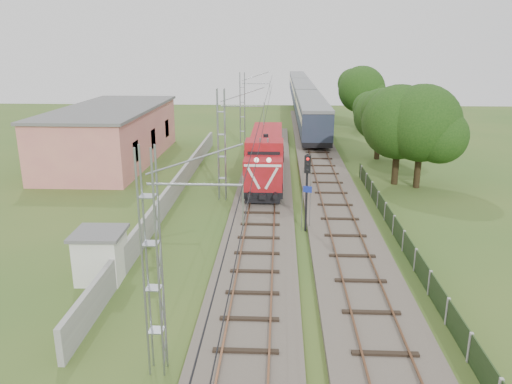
# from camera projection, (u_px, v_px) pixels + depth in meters

# --- Properties ---
(ground) EXTENTS (140.00, 140.00, 0.00)m
(ground) POSITION_uv_depth(u_px,v_px,m) (256.00, 272.00, 25.00)
(ground) COLOR #345821
(ground) RESTS_ON ground
(track_main) EXTENTS (4.20, 70.00, 0.45)m
(track_main) POSITION_uv_depth(u_px,v_px,m) (261.00, 221.00, 31.65)
(track_main) COLOR #6B6054
(track_main) RESTS_ON ground
(track_side) EXTENTS (4.20, 80.00, 0.45)m
(track_side) POSITION_uv_depth(u_px,v_px,m) (323.00, 171.00, 43.86)
(track_side) COLOR #6B6054
(track_side) RESTS_ON ground
(catenary) EXTENTS (3.31, 70.00, 8.00)m
(catenary) POSITION_uv_depth(u_px,v_px,m) (222.00, 145.00, 35.46)
(catenary) COLOR gray
(catenary) RESTS_ON ground
(boundary_wall) EXTENTS (0.25, 40.00, 1.50)m
(boundary_wall) POSITION_uv_depth(u_px,v_px,m) (175.00, 189.00, 36.57)
(boundary_wall) COLOR #9E9E99
(boundary_wall) RESTS_ON ground
(station_building) EXTENTS (8.40, 20.40, 5.22)m
(station_building) POSITION_uv_depth(u_px,v_px,m) (112.00, 134.00, 47.90)
(station_building) COLOR #DE8A77
(station_building) RESTS_ON ground
(fence) EXTENTS (0.12, 32.00, 1.20)m
(fence) POSITION_uv_depth(u_px,v_px,m) (404.00, 241.00, 27.33)
(fence) COLOR black
(fence) RESTS_ON ground
(locomotive) EXTENTS (2.79, 15.92, 4.04)m
(locomotive) POSITION_uv_depth(u_px,v_px,m) (266.00, 155.00, 41.25)
(locomotive) COLOR black
(locomotive) RESTS_ON ground
(coach_rake) EXTENTS (3.29, 73.25, 3.80)m
(coach_rake) POSITION_uv_depth(u_px,v_px,m) (303.00, 93.00, 85.58)
(coach_rake) COLOR black
(coach_rake) RESTS_ON ground
(signal_post) EXTENTS (0.52, 0.41, 4.80)m
(signal_post) POSITION_uv_depth(u_px,v_px,m) (307.00, 179.00, 29.40)
(signal_post) COLOR black
(signal_post) RESTS_ON ground
(relay_hut) EXTENTS (2.44, 2.44, 2.46)m
(relay_hut) POSITION_uv_depth(u_px,v_px,m) (101.00, 255.00, 23.93)
(relay_hut) COLOR silver
(relay_hut) RESTS_ON ground
(tree_a) EXTENTS (6.16, 5.87, 7.98)m
(tree_a) POSITION_uv_depth(u_px,v_px,m) (400.00, 123.00, 39.13)
(tree_a) COLOR #352815
(tree_a) RESTS_ON ground
(tree_b) EXTENTS (6.25, 5.95, 8.10)m
(tree_b) POSITION_uv_depth(u_px,v_px,m) (423.00, 124.00, 38.12)
(tree_b) COLOR #352815
(tree_b) RESTS_ON ground
(tree_c) EXTENTS (5.28, 5.03, 6.84)m
(tree_c) POSITION_uv_depth(u_px,v_px,m) (380.00, 116.00, 48.06)
(tree_c) COLOR #352815
(tree_c) RESTS_ON ground
(tree_d) EXTENTS (6.36, 6.05, 8.24)m
(tree_d) POSITION_uv_depth(u_px,v_px,m) (362.00, 90.00, 64.65)
(tree_d) COLOR #352815
(tree_d) RESTS_ON ground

